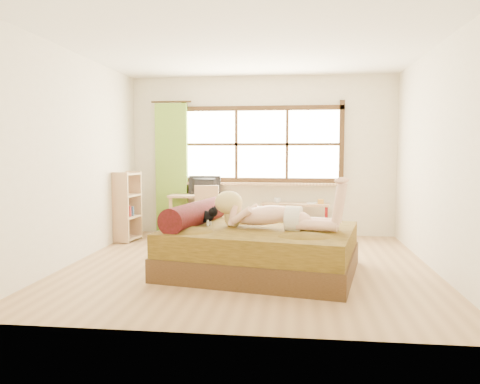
# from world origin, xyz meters

# --- Properties ---
(floor) EXTENTS (4.50, 4.50, 0.00)m
(floor) POSITION_xyz_m (0.00, 0.00, 0.00)
(floor) COLOR #9E754C
(floor) RESTS_ON ground
(ceiling) EXTENTS (4.50, 4.50, 0.00)m
(ceiling) POSITION_xyz_m (0.00, 0.00, 2.70)
(ceiling) COLOR white
(ceiling) RESTS_ON wall_back
(wall_back) EXTENTS (4.50, 0.00, 4.50)m
(wall_back) POSITION_xyz_m (0.00, 2.25, 1.35)
(wall_back) COLOR silver
(wall_back) RESTS_ON floor
(wall_front) EXTENTS (4.50, 0.00, 4.50)m
(wall_front) POSITION_xyz_m (0.00, -2.25, 1.35)
(wall_front) COLOR silver
(wall_front) RESTS_ON floor
(wall_left) EXTENTS (0.00, 4.50, 4.50)m
(wall_left) POSITION_xyz_m (-2.25, 0.00, 1.35)
(wall_left) COLOR silver
(wall_left) RESTS_ON floor
(wall_right) EXTENTS (0.00, 4.50, 4.50)m
(wall_right) POSITION_xyz_m (2.25, 0.00, 1.35)
(wall_right) COLOR silver
(wall_right) RESTS_ON floor
(window) EXTENTS (2.80, 0.16, 1.46)m
(window) POSITION_xyz_m (0.00, 2.22, 1.51)
(window) COLOR #FFEDBF
(window) RESTS_ON wall_back
(curtain) EXTENTS (0.55, 0.10, 2.20)m
(curtain) POSITION_xyz_m (-1.55, 2.13, 1.15)
(curtain) COLOR #4E8022
(curtain) RESTS_ON wall_back
(bed) EXTENTS (2.43, 2.09, 0.81)m
(bed) POSITION_xyz_m (0.13, -0.30, 0.29)
(bed) COLOR black
(bed) RESTS_ON floor
(woman) EXTENTS (1.55, 0.71, 0.64)m
(woman) POSITION_xyz_m (0.33, -0.36, 0.86)
(woman) COLOR #EAB196
(woman) RESTS_ON bed
(kitten) EXTENTS (0.34, 0.19, 0.26)m
(kitten) POSITION_xyz_m (-0.54, -0.21, 0.66)
(kitten) COLOR black
(kitten) RESTS_ON bed
(desk) EXTENTS (1.13, 0.53, 0.70)m
(desk) POSITION_xyz_m (-0.96, 1.95, 0.61)
(desk) COLOR #9F7156
(desk) RESTS_ON floor
(monitor) EXTENTS (0.55, 0.08, 0.31)m
(monitor) POSITION_xyz_m (-0.96, 2.00, 0.86)
(monitor) COLOR black
(monitor) RESTS_ON desk
(chair) EXTENTS (0.40, 0.40, 0.88)m
(chair) POSITION_xyz_m (-0.86, 1.58, 0.49)
(chair) COLOR #9F7156
(chair) RESTS_ON floor
(pipe_shelf) EXTENTS (1.16, 0.43, 0.64)m
(pipe_shelf) POSITION_xyz_m (0.59, 2.07, 0.41)
(pipe_shelf) COLOR #9F7156
(pipe_shelf) RESTS_ON floor
(cup) EXTENTS (0.13, 0.13, 0.09)m
(cup) POSITION_xyz_m (0.28, 2.07, 0.61)
(cup) COLOR gray
(cup) RESTS_ON pipe_shelf
(book) EXTENTS (0.18, 0.23, 0.02)m
(book) POSITION_xyz_m (0.78, 2.07, 0.57)
(book) COLOR gray
(book) RESTS_ON pipe_shelf
(bookshelf) EXTENTS (0.33, 0.51, 1.10)m
(bookshelf) POSITION_xyz_m (-2.08, 1.38, 0.56)
(bookshelf) COLOR #9F7156
(bookshelf) RESTS_ON floor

